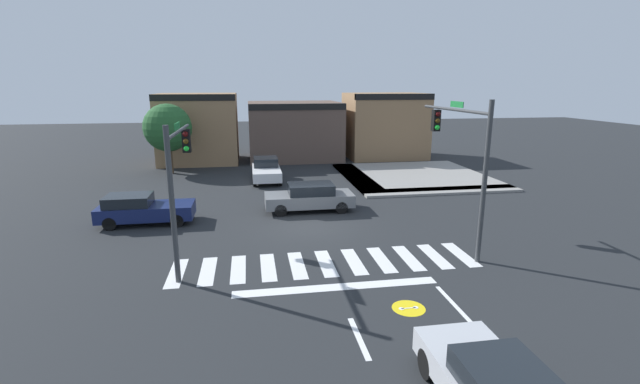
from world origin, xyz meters
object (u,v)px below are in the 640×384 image
object	(u,v)px
traffic_signal_southeast	(461,145)
car_white	(266,170)
traffic_signal_southwest	(179,165)
car_gray	(310,197)
car_navy	(143,209)
roadside_tree	(168,128)

from	to	relation	value
traffic_signal_southeast	car_white	world-z (taller)	traffic_signal_southeast
traffic_signal_southwest	car_white	size ratio (longest dim) A/B	1.24
traffic_signal_southwest	car_gray	bearing A→B (deg)	-43.90
car_gray	car_navy	world-z (taller)	car_gray
traffic_signal_southeast	car_gray	size ratio (longest dim) A/B	1.30
traffic_signal_southwest	car_gray	world-z (taller)	traffic_signal_southwest
traffic_signal_southeast	car_gray	bearing A→B (deg)	42.55
traffic_signal_southwest	car_navy	world-z (taller)	traffic_signal_southwest
traffic_signal_southwest	car_navy	xyz separation A→B (m)	(-2.58, 4.86, -2.92)
car_navy	car_gray	bearing A→B (deg)	6.55
car_white	roadside_tree	distance (m)	8.29
car_gray	roadside_tree	xyz separation A→B (m)	(-8.87, 11.45, 2.65)
car_white	car_gray	bearing A→B (deg)	14.10
traffic_signal_southeast	roadside_tree	size ratio (longest dim) A/B	1.17
car_gray	car_white	distance (m)	7.98
traffic_signal_southwest	car_navy	size ratio (longest dim) A/B	1.21
traffic_signal_southeast	car_gray	distance (m)	8.55
traffic_signal_southwest	traffic_signal_southeast	bearing A→B (deg)	-89.91
car_navy	traffic_signal_southeast	bearing A→B (deg)	-19.77
car_gray	car_white	xyz separation A→B (m)	(-1.94, 7.74, 0.02)
car_navy	roadside_tree	size ratio (longest dim) A/B	0.85
roadside_tree	car_gray	bearing A→B (deg)	-52.23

